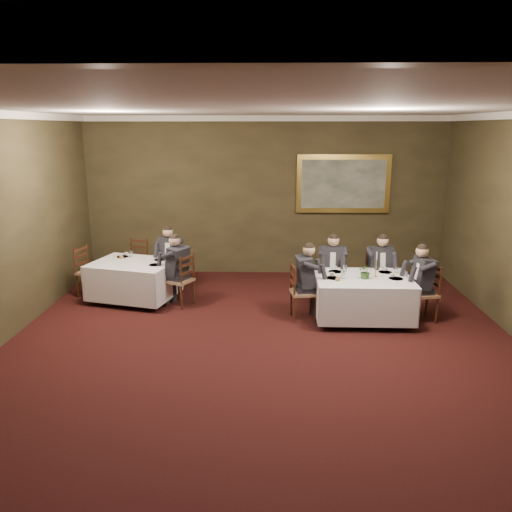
{
  "coord_description": "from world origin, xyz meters",
  "views": [
    {
      "loc": [
        0.08,
        -6.1,
        3.25
      ],
      "look_at": [
        -0.13,
        2.03,
        1.15
      ],
      "focal_mm": 35.0,
      "sensor_mm": 36.0,
      "label": 1
    }
  ],
  "objects_px": {
    "chair_main_backleft": "(331,288)",
    "diner_main_endleft": "(303,291)",
    "chair_main_backright": "(378,289)",
    "chair_sec_backleft": "(136,273)",
    "diner_sec_backright": "(171,266)",
    "chair_sec_endleft": "(91,282)",
    "painting": "(343,184)",
    "table_second": "(134,278)",
    "diner_main_backleft": "(332,277)",
    "chair_main_endright": "(423,305)",
    "diner_main_backright": "(379,278)",
    "table_main": "(363,295)",
    "chair_main_endleft": "(302,303)",
    "diner_main_endright": "(423,292)",
    "chair_sec_endright": "(180,291)",
    "diner_sec_endright": "(180,279)",
    "candlestick": "(376,267)",
    "chair_sec_backright": "(172,277)"
  },
  "relations": [
    {
      "from": "chair_main_backright",
      "to": "diner_main_endleft",
      "type": "distance_m",
      "value": 1.7
    },
    {
      "from": "diner_main_backleft",
      "to": "chair_sec_endleft",
      "type": "xyz_separation_m",
      "value": [
        -4.72,
        0.3,
        -0.23
      ]
    },
    {
      "from": "chair_sec_endright",
      "to": "candlestick",
      "type": "xyz_separation_m",
      "value": [
        3.49,
        -0.57,
        0.65
      ]
    },
    {
      "from": "table_main",
      "to": "chair_sec_endleft",
      "type": "xyz_separation_m",
      "value": [
        -5.15,
        1.13,
        -0.17
      ]
    },
    {
      "from": "chair_sec_endleft",
      "to": "chair_main_endright",
      "type": "bearing_deg",
      "value": 96.98
    },
    {
      "from": "table_second",
      "to": "diner_sec_endright",
      "type": "relative_size",
      "value": 1.33
    },
    {
      "from": "table_second",
      "to": "painting",
      "type": "distance_m",
      "value": 4.91
    },
    {
      "from": "chair_sec_endleft",
      "to": "chair_main_endleft",
      "type": "bearing_deg",
      "value": 92.13
    },
    {
      "from": "table_main",
      "to": "table_second",
      "type": "distance_m",
      "value": 4.31
    },
    {
      "from": "chair_main_backright",
      "to": "chair_main_endright",
      "type": "bearing_deg",
      "value": 117.08
    },
    {
      "from": "chair_sec_backright",
      "to": "diner_sec_endright",
      "type": "xyz_separation_m",
      "value": [
        0.33,
        -0.9,
        0.23
      ]
    },
    {
      "from": "diner_main_endleft",
      "to": "chair_sec_backright",
      "type": "distance_m",
      "value": 3.02
    },
    {
      "from": "chair_main_backright",
      "to": "painting",
      "type": "height_order",
      "value": "painting"
    },
    {
      "from": "diner_main_backright",
      "to": "chair_sec_endright",
      "type": "bearing_deg",
      "value": -4.95
    },
    {
      "from": "painting",
      "to": "diner_main_endright",
      "type": "bearing_deg",
      "value": -70.12
    },
    {
      "from": "diner_main_backleft",
      "to": "diner_main_backright",
      "type": "bearing_deg",
      "value": -175.08
    },
    {
      "from": "chair_main_backright",
      "to": "diner_sec_backright",
      "type": "bearing_deg",
      "value": -17.54
    },
    {
      "from": "diner_sec_backright",
      "to": "chair_sec_endleft",
      "type": "bearing_deg",
      "value": 26.08
    },
    {
      "from": "chair_main_backright",
      "to": "diner_main_backright",
      "type": "distance_m",
      "value": 0.23
    },
    {
      "from": "table_second",
      "to": "chair_sec_backleft",
      "type": "bearing_deg",
      "value": 102.73
    },
    {
      "from": "chair_sec_backleft",
      "to": "chair_main_endright",
      "type": "bearing_deg",
      "value": 178.51
    },
    {
      "from": "diner_sec_endright",
      "to": "painting",
      "type": "distance_m",
      "value": 4.24
    },
    {
      "from": "diner_main_endleft",
      "to": "diner_sec_endright",
      "type": "bearing_deg",
      "value": -113.04
    },
    {
      "from": "chair_main_endright",
      "to": "chair_main_endleft",
      "type": "bearing_deg",
      "value": 80.88
    },
    {
      "from": "chair_main_backright",
      "to": "chair_sec_backleft",
      "type": "distance_m",
      "value": 4.94
    },
    {
      "from": "diner_main_endleft",
      "to": "candlestick",
      "type": "xyz_separation_m",
      "value": [
        1.24,
        0.05,
        0.42
      ]
    },
    {
      "from": "table_second",
      "to": "diner_sec_backright",
      "type": "distance_m",
      "value": 0.88
    },
    {
      "from": "chair_main_backright",
      "to": "chair_sec_endleft",
      "type": "xyz_separation_m",
      "value": [
        -5.6,
        0.3,
        0.0
      ]
    },
    {
      "from": "chair_sec_backleft",
      "to": "diner_main_backleft",
      "type": "bearing_deg",
      "value": -176.56
    },
    {
      "from": "table_second",
      "to": "chair_main_backleft",
      "type": "distance_m",
      "value": 3.79
    },
    {
      "from": "diner_main_backleft",
      "to": "chair_sec_backleft",
      "type": "relative_size",
      "value": 1.35
    },
    {
      "from": "chair_main_backright",
      "to": "diner_main_backright",
      "type": "relative_size",
      "value": 0.74
    },
    {
      "from": "diner_main_backleft",
      "to": "candlestick",
      "type": "distance_m",
      "value": 1.09
    },
    {
      "from": "chair_main_backleft",
      "to": "chair_main_endright",
      "type": "xyz_separation_m",
      "value": [
        1.47,
        -0.85,
        0.0
      ]
    },
    {
      "from": "painting",
      "to": "table_second",
      "type": "bearing_deg",
      "value": -155.27
    },
    {
      "from": "diner_main_backleft",
      "to": "diner_sec_backright",
      "type": "relative_size",
      "value": 1.0
    },
    {
      "from": "chair_main_endright",
      "to": "diner_sec_backright",
      "type": "relative_size",
      "value": 0.74
    },
    {
      "from": "diner_main_backleft",
      "to": "table_main",
      "type": "bearing_deg",
      "value": 122.82
    },
    {
      "from": "diner_main_backleft",
      "to": "chair_sec_endright",
      "type": "bearing_deg",
      "value": 9.47
    },
    {
      "from": "chair_main_backleft",
      "to": "diner_main_endleft",
      "type": "distance_m",
      "value": 1.05
    },
    {
      "from": "diner_main_endleft",
      "to": "painting",
      "type": "height_order",
      "value": "painting"
    },
    {
      "from": "table_second",
      "to": "diner_main_endright",
      "type": "height_order",
      "value": "diner_main_endright"
    },
    {
      "from": "chair_sec_backright",
      "to": "chair_main_backright",
      "type": "bearing_deg",
      "value": -178.26
    },
    {
      "from": "chair_main_endright",
      "to": "candlestick",
      "type": "distance_m",
      "value": 1.05
    },
    {
      "from": "table_main",
      "to": "diner_main_backleft",
      "type": "height_order",
      "value": "diner_main_backleft"
    },
    {
      "from": "chair_sec_endright",
      "to": "chair_sec_endleft",
      "type": "relative_size",
      "value": 1.0
    },
    {
      "from": "chair_sec_endleft",
      "to": "diner_sec_endright",
      "type": "bearing_deg",
      "value": 92.62
    },
    {
      "from": "diner_sec_backright",
      "to": "chair_sec_endright",
      "type": "relative_size",
      "value": 1.35
    },
    {
      "from": "candlestick",
      "to": "chair_sec_endleft",
      "type": "bearing_deg",
      "value": 168.7
    },
    {
      "from": "painting",
      "to": "chair_sec_backleft",
      "type": "bearing_deg",
      "value": -166.28
    }
  ]
}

